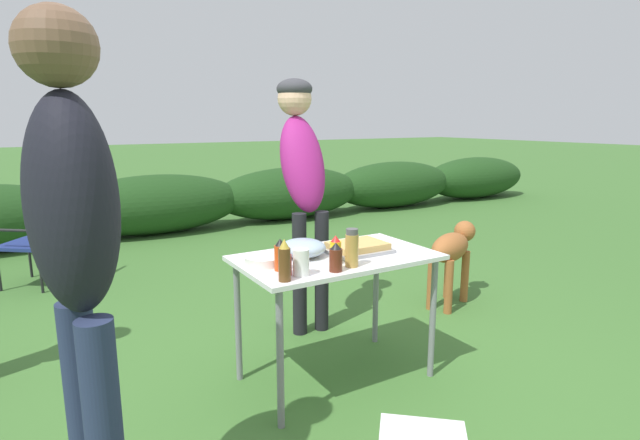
# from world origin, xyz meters

# --- Properties ---
(ground_plane) EXTENTS (60.00, 60.00, 0.00)m
(ground_plane) POSITION_xyz_m (0.00, 0.00, 0.00)
(ground_plane) COLOR #3D6B2D
(shrub_hedge) EXTENTS (14.40, 0.90, 0.78)m
(shrub_hedge) POSITION_xyz_m (-0.00, 4.40, 0.39)
(shrub_hedge) COLOR #1E4219
(shrub_hedge) RESTS_ON ground
(folding_table) EXTENTS (1.10, 0.64, 0.74)m
(folding_table) POSITION_xyz_m (0.00, 0.00, 0.66)
(folding_table) COLOR white
(folding_table) RESTS_ON ground
(food_tray) EXTENTS (0.35, 0.27, 0.06)m
(food_tray) POSITION_xyz_m (0.14, -0.00, 0.77)
(food_tray) COLOR #9E9EA3
(food_tray) RESTS_ON folding_table
(plate_stack) EXTENTS (0.21, 0.21, 0.04)m
(plate_stack) POSITION_xyz_m (-0.42, 0.05, 0.76)
(plate_stack) COLOR white
(plate_stack) RESTS_ON folding_table
(mixing_bowl) EXTENTS (0.26, 0.26, 0.10)m
(mixing_bowl) POSITION_xyz_m (-0.17, 0.08, 0.79)
(mixing_bowl) COLOR #99B2CC
(mixing_bowl) RESTS_ON folding_table
(paper_cup_stack) EXTENTS (0.08, 0.08, 0.13)m
(paper_cup_stack) POSITION_xyz_m (-0.34, -0.22, 0.81)
(paper_cup_stack) COLOR white
(paper_cup_stack) RESTS_ON folding_table
(ketchup_bottle) EXTENTS (0.07, 0.07, 0.13)m
(ketchup_bottle) POSITION_xyz_m (-0.41, -0.17, 0.80)
(ketchup_bottle) COLOR red
(ketchup_bottle) RESTS_ON folding_table
(hot_sauce_bottle) EXTENTS (0.06, 0.06, 0.16)m
(hot_sauce_bottle) POSITION_xyz_m (-0.39, -0.09, 0.82)
(hot_sauce_bottle) COLOR #CC4214
(hot_sauce_bottle) RESTS_ON folding_table
(mustard_bottle) EXTENTS (0.06, 0.06, 0.15)m
(mustard_bottle) POSITION_xyz_m (-0.09, -0.14, 0.81)
(mustard_bottle) COLOR yellow
(mustard_bottle) RESTS_ON folding_table
(spice_jar) EXTENTS (0.07, 0.07, 0.20)m
(spice_jar) POSITION_xyz_m (-0.05, -0.22, 0.84)
(spice_jar) COLOR #B2893D
(spice_jar) RESTS_ON folding_table
(bbq_sauce_bottle) EXTENTS (0.07, 0.07, 0.15)m
(bbq_sauce_bottle) POSITION_xyz_m (-0.16, -0.25, 0.81)
(bbq_sauce_bottle) COLOR #562314
(bbq_sauce_bottle) RESTS_ON folding_table
(beer_bottle) EXTENTS (0.06, 0.06, 0.20)m
(beer_bottle) POSITION_xyz_m (-0.45, -0.25, 0.84)
(beer_bottle) COLOR brown
(beer_bottle) RESTS_ON folding_table
(standing_person_in_navy_coat) EXTENTS (0.35, 0.50, 1.77)m
(standing_person_in_navy_coat) POSITION_xyz_m (0.22, 0.78, 1.16)
(standing_person_in_navy_coat) COLOR black
(standing_person_in_navy_coat) RESTS_ON ground
(standing_person_in_dark_puffer) EXTENTS (0.33, 0.42, 1.82)m
(standing_person_in_dark_puffer) POSITION_xyz_m (-1.33, -0.54, 1.11)
(standing_person_in_dark_puffer) COLOR #232D4C
(standing_person_in_dark_puffer) RESTS_ON ground
(dog) EXTENTS (0.77, 0.41, 0.65)m
(dog) POSITION_xyz_m (1.45, 0.53, 0.45)
(dog) COLOR #9E5B2D
(dog) RESTS_ON ground
(camp_chair_green_behind_table) EXTENTS (0.75, 0.73, 0.83)m
(camp_chair_green_behind_table) POSITION_xyz_m (-1.36, 2.75, 0.47)
(camp_chair_green_behind_table) COLOR navy
(camp_chair_green_behind_table) RESTS_ON ground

